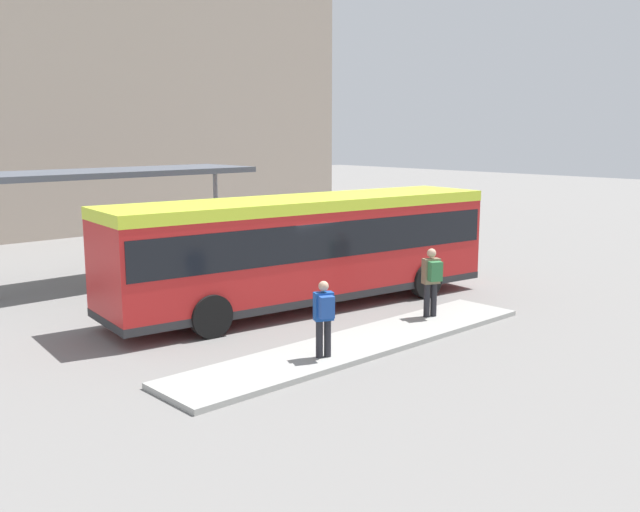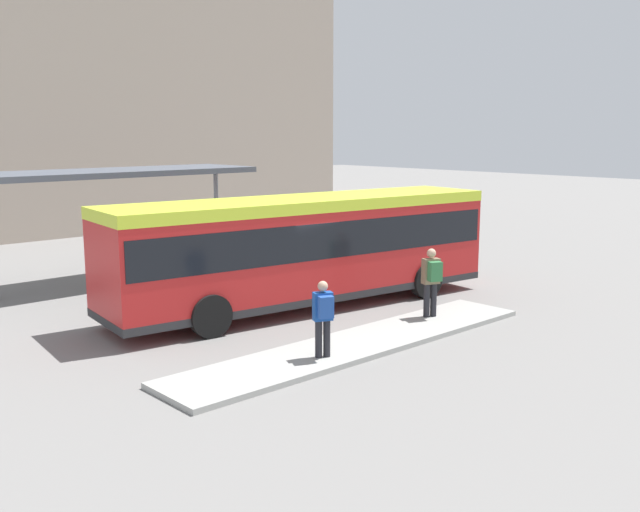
# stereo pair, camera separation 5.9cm
# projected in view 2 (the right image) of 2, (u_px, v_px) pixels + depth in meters

# --- Properties ---
(ground_plane) EXTENTS (120.00, 120.00, 0.00)m
(ground_plane) POSITION_uv_depth(u_px,v_px,m) (305.00, 307.00, 19.78)
(ground_plane) COLOR slate
(curb_island) EXTENTS (10.00, 1.80, 0.12)m
(curb_island) POSITION_uv_depth(u_px,v_px,m) (359.00, 344.00, 16.16)
(curb_island) COLOR #9E9E99
(curb_island) RESTS_ON ground_plane
(city_bus) EXTENTS (11.50, 3.82, 3.04)m
(city_bus) POSITION_uv_depth(u_px,v_px,m) (305.00, 243.00, 19.48)
(city_bus) COLOR red
(city_bus) RESTS_ON ground_plane
(pedestrian_waiting) EXTENTS (0.52, 0.56, 1.77)m
(pedestrian_waiting) POSITION_uv_depth(u_px,v_px,m) (432.00, 278.00, 18.08)
(pedestrian_waiting) COLOR #232328
(pedestrian_waiting) RESTS_ON curb_island
(pedestrian_companion) EXTENTS (0.49, 0.52, 1.64)m
(pedestrian_companion) POSITION_uv_depth(u_px,v_px,m) (323.00, 314.00, 14.81)
(pedestrian_companion) COLOR #232328
(pedestrian_companion) RESTS_ON curb_island
(bicycle_red) EXTENTS (0.48, 1.75, 0.75)m
(bicycle_red) POSITION_uv_depth(u_px,v_px,m) (393.00, 245.00, 28.13)
(bicycle_red) COLOR black
(bicycle_red) RESTS_ON ground_plane
(bicycle_green) EXTENTS (0.48, 1.70, 0.73)m
(bicycle_green) POSITION_uv_depth(u_px,v_px,m) (377.00, 243.00, 28.69)
(bicycle_green) COLOR black
(bicycle_green) RESTS_ON ground_plane
(station_shelter) EXTENTS (9.05, 2.98, 3.61)m
(station_shelter) POSITION_uv_depth(u_px,v_px,m) (115.00, 175.00, 22.61)
(station_shelter) COLOR #4C515B
(station_shelter) RESTS_ON ground_plane
(potted_planter_near_shelter) EXTENTS (0.89, 0.89, 1.24)m
(potted_planter_near_shelter) POSITION_uv_depth(u_px,v_px,m) (265.00, 258.00, 23.80)
(potted_planter_near_shelter) COLOR slate
(potted_planter_near_shelter) RESTS_ON ground_plane
(station_building) EXTENTS (24.30, 15.39, 14.94)m
(station_building) POSITION_uv_depth(u_px,v_px,m) (81.00, 83.00, 39.85)
(station_building) COLOR gray
(station_building) RESTS_ON ground_plane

